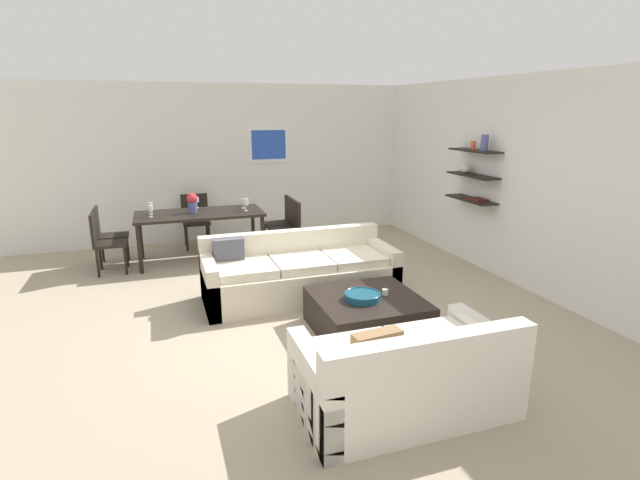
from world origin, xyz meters
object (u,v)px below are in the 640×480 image
object	(u,v)px
decorative_bowl	(362,296)
dining_chair_right_near	(289,225)
dining_table	(200,217)
dining_chair_left_far	(106,232)
dining_chair_left_near	(104,239)
sofa_beige	(299,275)
candle_jar	(385,292)
wine_glass_left_far	(150,206)
wine_glass_head	(197,200)
dining_chair_right_far	(283,219)
wine_glass_right_far	(243,202)
centerpiece_vase	(192,202)
coffee_table	(367,314)
loveseat_white	(405,376)
wine_glass_left_near	(150,209)
wine_glass_right_near	(246,202)
dining_chair_head	(196,217)

from	to	relation	value
decorative_bowl	dining_chair_right_near	size ratio (longest dim) A/B	0.43
dining_table	dining_chair_left_far	bearing A→B (deg)	171.62
dining_chair_left_near	sofa_beige	bearing A→B (deg)	-37.16
candle_jar	dining_chair_left_near	bearing A→B (deg)	135.15
dining_chair_left_far	wine_glass_left_far	xyz separation A→B (m)	(0.66, -0.09, 0.37)
candle_jar	dining_chair_right_near	size ratio (longest dim) A/B	0.07
dining_chair_left_far	wine_glass_head	bearing A→B (deg)	7.73
wine_glass_head	dining_chair_right_far	bearing A→B (deg)	-7.73
dining_table	dining_chair_right_far	bearing A→B (deg)	8.38
wine_glass_right_far	centerpiece_vase	xyz separation A→B (m)	(-0.79, -0.07, 0.06)
coffee_table	candle_jar	world-z (taller)	candle_jar
loveseat_white	wine_glass_head	xyz separation A→B (m)	(-1.09, 4.88, 0.58)
sofa_beige	wine_glass_left_near	size ratio (longest dim) A/B	13.17
dining_chair_left_far	decorative_bowl	bearing A→B (deg)	-51.69
dining_table	wine_glass_head	xyz separation A→B (m)	(0.00, 0.38, 0.20)
dining_table	wine_glass_right_far	world-z (taller)	wine_glass_right_far
candle_jar	dining_chair_right_far	xyz separation A→B (m)	(-0.24, 3.33, 0.09)
decorative_bowl	dining_chair_left_far	world-z (taller)	dining_chair_left_far
dining_chair_left_near	wine_glass_left_near	world-z (taller)	wine_glass_left_near
centerpiece_vase	dining_chair_right_far	bearing A→B (deg)	6.23
dining_table	wine_glass_left_far	world-z (taller)	wine_glass_left_far
dining_chair_right_near	wine_glass_right_far	size ratio (longest dim) A/B	5.95
wine_glass_left_near	wine_glass_right_far	world-z (taller)	wine_glass_left_near
dining_chair_right_far	wine_glass_right_near	size ratio (longest dim) A/B	4.65
wine_glass_right_far	wine_glass_right_near	bearing A→B (deg)	-90.00
centerpiece_vase	sofa_beige	bearing A→B (deg)	-61.77
candle_jar	dining_table	world-z (taller)	dining_table
dining_table	wine_glass_left_far	xyz separation A→B (m)	(-0.70, 0.11, 0.20)
dining_chair_right_far	wine_glass_right_near	xyz separation A→B (m)	(-0.66, -0.31, 0.38)
candle_jar	centerpiece_vase	xyz separation A→B (m)	(-1.69, 3.17, 0.50)
dining_chair_left_far	dining_chair_right_near	world-z (taller)	same
loveseat_white	dining_table	xyz separation A→B (m)	(-1.09, 4.50, 0.39)
loveseat_white	dining_chair_right_near	bearing A→B (deg)	86.59
dining_table	centerpiece_vase	world-z (taller)	centerpiece_vase
dining_chair_right_near	wine_glass_right_far	world-z (taller)	wine_glass_right_far
wine_glass_head	wine_glass_left_far	bearing A→B (deg)	-158.57
dining_chair_right_near	wine_glass_left_near	bearing A→B (deg)	177.49
dining_table	dining_chair_right_far	xyz separation A→B (m)	(1.35, 0.20, -0.18)
coffee_table	decorative_bowl	size ratio (longest dim) A/B	2.87
wine_glass_left_far	centerpiece_vase	size ratio (longest dim) A/B	0.60
wine_glass_left_near	dining_chair_right_far	bearing A→B (deg)	8.57
dining_chair_left_far	dining_chair_right_far	world-z (taller)	same
wine_glass_left_near	centerpiece_vase	world-z (taller)	centerpiece_vase
candle_jar	wine_glass_head	bearing A→B (deg)	114.43
dining_chair_left_far	dining_chair_left_near	bearing A→B (deg)	-90.00
loveseat_white	dining_chair_left_far	size ratio (longest dim) A/B	1.84
dining_chair_right_near	wine_glass_head	distance (m)	1.52
sofa_beige	coffee_table	size ratio (longest dim) A/B	2.16
dining_chair_head	wine_glass_head	xyz separation A→B (m)	(-0.00, -0.47, 0.37)
dining_chair_right_far	wine_glass_head	xyz separation A→B (m)	(-1.35, 0.18, 0.37)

